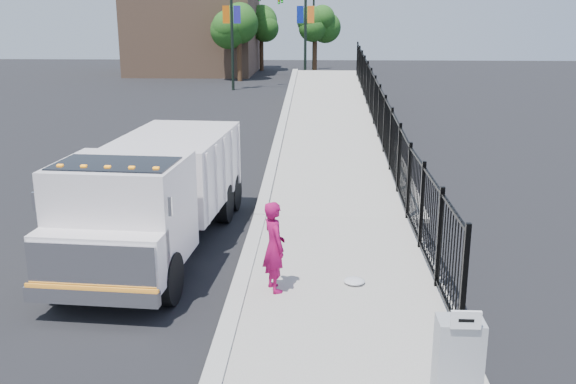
{
  "coord_description": "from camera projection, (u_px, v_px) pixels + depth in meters",
  "views": [
    {
      "loc": [
        1.38,
        -10.81,
        4.86
      ],
      "look_at": [
        0.77,
        2.0,
        1.28
      ],
      "focal_mm": 40.0,
      "sensor_mm": 36.0,
      "label": 1
    }
  ],
  "objects": [
    {
      "name": "tree_2",
      "position": [
        261.0,
        24.0,
        55.63
      ],
      "size": [
        2.78,
        2.78,
        5.39
      ],
      "color": "#382314",
      "rests_on": "ground"
    },
    {
      "name": "arrow_sign",
      "position": [
        466.0,
        320.0,
        7.33
      ],
      "size": [
        0.35,
        0.04,
        0.22
      ],
      "primitive_type": "cube",
      "color": "white",
      "rests_on": "utility_cabinet"
    },
    {
      "name": "light_pole_1",
      "position": [
        301.0,
        21.0,
        42.29
      ],
      "size": [
        3.78,
        0.22,
        8.0
      ],
      "color": "black",
      "rests_on": "ground"
    },
    {
      "name": "worker",
      "position": [
        274.0,
        247.0,
        11.19
      ],
      "size": [
        0.6,
        0.7,
        1.63
      ],
      "primitive_type": "imported",
      "rotation": [
        0.0,
        0.0,
        2.0
      ],
      "color": "#910B46",
      "rests_on": "sidewalk"
    },
    {
      "name": "ramp",
      "position": [
        335.0,
        133.0,
        27.07
      ],
      "size": [
        3.95,
        24.06,
        3.19
      ],
      "primitive_type": "cube",
      "rotation": [
        0.06,
        0.0,
        0.0
      ],
      "color": "#9E998E",
      "rests_on": "ground"
    },
    {
      "name": "curb",
      "position": [
        225.0,
        337.0,
        9.82
      ],
      "size": [
        0.3,
        12.0,
        0.16
      ],
      "primitive_type": "cube",
      "color": "#ADAAA3",
      "rests_on": "ground"
    },
    {
      "name": "utility_cabinet",
      "position": [
        457.0,
        367.0,
        7.74
      ],
      "size": [
        0.55,
        0.4,
        1.25
      ],
      "primitive_type": "cube",
      "color": "gray",
      "rests_on": "sidewalk"
    },
    {
      "name": "tree_1",
      "position": [
        315.0,
        26.0,
        49.37
      ],
      "size": [
        2.21,
        2.21,
        5.1
      ],
      "color": "#382314",
      "rests_on": "ground"
    },
    {
      "name": "light_pole_2",
      "position": [
        247.0,
        20.0,
        49.97
      ],
      "size": [
        3.77,
        0.22,
        8.0
      ],
      "color": "black",
      "rests_on": "ground"
    },
    {
      "name": "tree_0",
      "position": [
        239.0,
        26.0,
        46.76
      ],
      "size": [
        3.01,
        3.01,
        5.5
      ],
      "color": "#382314",
      "rests_on": "ground"
    },
    {
      "name": "light_pole_3",
      "position": [
        310.0,
        19.0,
        56.04
      ],
      "size": [
        3.78,
        0.22,
        8.0
      ],
      "color": "black",
      "rests_on": "ground"
    },
    {
      "name": "building",
      "position": [
        195.0,
        24.0,
        53.44
      ],
      "size": [
        10.0,
        10.0,
        8.0
      ],
      "primitive_type": "cube",
      "color": "#8C664C",
      "rests_on": "ground"
    },
    {
      "name": "ground",
      "position": [
        241.0,
        288.0,
        11.77
      ],
      "size": [
        120.0,
        120.0,
        0.0
      ],
      "primitive_type": "plane",
      "color": "black",
      "rests_on": "ground"
    },
    {
      "name": "sidewalk",
      "position": [
        351.0,
        341.0,
        9.74
      ],
      "size": [
        3.55,
        12.0,
        0.12
      ],
      "primitive_type": "cube",
      "color": "#9E998E",
      "rests_on": "ground"
    },
    {
      "name": "debris",
      "position": [
        354.0,
        281.0,
        11.66
      ],
      "size": [
        0.39,
        0.39,
        0.1
      ],
      "primitive_type": "ellipsoid",
      "color": "silver",
      "rests_on": "sidewalk"
    },
    {
      "name": "light_pole_0",
      "position": [
        236.0,
        22.0,
        41.0
      ],
      "size": [
        3.77,
        0.22,
        8.0
      ],
      "color": "black",
      "rests_on": "ground"
    },
    {
      "name": "iron_fence",
      "position": [
        379.0,
        128.0,
        22.91
      ],
      "size": [
        0.1,
        28.0,
        1.8
      ],
      "primitive_type": "cube",
      "color": "black",
      "rests_on": "ground"
    },
    {
      "name": "truck",
      "position": [
        155.0,
        190.0,
        13.21
      ],
      "size": [
        2.75,
        7.18,
        2.41
      ],
      "rotation": [
        0.0,
        0.0,
        -0.07
      ],
      "color": "black",
      "rests_on": "ground"
    }
  ]
}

